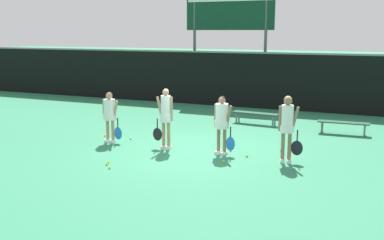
{
  "coord_description": "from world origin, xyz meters",
  "views": [
    {
      "loc": [
        4.98,
        -11.77,
        3.48
      ],
      "look_at": [
        0.02,
        -0.04,
        0.94
      ],
      "focal_mm": 42.0,
      "sensor_mm": 36.0,
      "label": 1
    }
  ],
  "objects_px": {
    "bench_courtside": "(343,124)",
    "player_2": "(222,120)",
    "bench_far": "(255,114)",
    "player_0": "(110,113)",
    "tennis_ball_7": "(109,168)",
    "tennis_ball_6": "(107,164)",
    "tennis_ball_8": "(302,149)",
    "tennis_ball_2": "(131,139)",
    "player_1": "(166,114)",
    "tennis_ball_1": "(231,150)",
    "tennis_ball_0": "(108,162)",
    "tennis_ball_3": "(281,150)",
    "tennis_ball_4": "(224,162)",
    "tennis_ball_5": "(105,136)",
    "tennis_ball_9": "(247,156)",
    "scoreboard": "(229,19)",
    "player_3": "(287,123)"
  },
  "relations": [
    {
      "from": "player_3",
      "to": "tennis_ball_7",
      "type": "xyz_separation_m",
      "value": [
        -4.05,
        -2.36,
        -1.04
      ]
    },
    {
      "from": "tennis_ball_6",
      "to": "player_2",
      "type": "bearing_deg",
      "value": 42.04
    },
    {
      "from": "bench_courtside",
      "to": "tennis_ball_5",
      "type": "distance_m",
      "value": 8.1
    },
    {
      "from": "player_2",
      "to": "tennis_ball_2",
      "type": "distance_m",
      "value": 3.48
    },
    {
      "from": "tennis_ball_0",
      "to": "tennis_ball_2",
      "type": "relative_size",
      "value": 1.07
    },
    {
      "from": "tennis_ball_7",
      "to": "tennis_ball_8",
      "type": "bearing_deg",
      "value": 41.5
    },
    {
      "from": "tennis_ball_0",
      "to": "tennis_ball_3",
      "type": "distance_m",
      "value": 5.02
    },
    {
      "from": "player_0",
      "to": "player_3",
      "type": "height_order",
      "value": "player_3"
    },
    {
      "from": "bench_far",
      "to": "player_0",
      "type": "xyz_separation_m",
      "value": [
        -3.48,
        -4.58,
        0.57
      ]
    },
    {
      "from": "tennis_ball_6",
      "to": "tennis_ball_5",
      "type": "bearing_deg",
      "value": 124.56
    },
    {
      "from": "player_0",
      "to": "tennis_ball_8",
      "type": "relative_size",
      "value": 23.82
    },
    {
      "from": "tennis_ball_8",
      "to": "player_2",
      "type": "bearing_deg",
      "value": -147.32
    },
    {
      "from": "bench_far",
      "to": "tennis_ball_8",
      "type": "height_order",
      "value": "bench_far"
    },
    {
      "from": "bench_far",
      "to": "bench_courtside",
      "type": "bearing_deg",
      "value": -4.04
    },
    {
      "from": "tennis_ball_0",
      "to": "tennis_ball_9",
      "type": "xyz_separation_m",
      "value": [
        3.25,
        2.05,
        0.0
      ]
    },
    {
      "from": "player_0",
      "to": "tennis_ball_6",
      "type": "distance_m",
      "value": 2.68
    },
    {
      "from": "scoreboard",
      "to": "tennis_ball_2",
      "type": "bearing_deg",
      "value": -93.01
    },
    {
      "from": "player_2",
      "to": "tennis_ball_2",
      "type": "relative_size",
      "value": 25.26
    },
    {
      "from": "player_0",
      "to": "player_2",
      "type": "bearing_deg",
      "value": 0.63
    },
    {
      "from": "player_0",
      "to": "tennis_ball_3",
      "type": "distance_m",
      "value": 5.39
    },
    {
      "from": "tennis_ball_2",
      "to": "tennis_ball_6",
      "type": "xyz_separation_m",
      "value": [
        0.87,
        -2.7,
        -0.0
      ]
    },
    {
      "from": "tennis_ball_4",
      "to": "tennis_ball_6",
      "type": "distance_m",
      "value": 3.1
    },
    {
      "from": "bench_far",
      "to": "tennis_ball_3",
      "type": "distance_m",
      "value": 3.97
    },
    {
      "from": "tennis_ball_0",
      "to": "tennis_ball_3",
      "type": "relative_size",
      "value": 1.06
    },
    {
      "from": "tennis_ball_0",
      "to": "tennis_ball_1",
      "type": "xyz_separation_m",
      "value": [
        2.65,
        2.43,
        -0.0
      ]
    },
    {
      "from": "bench_far",
      "to": "tennis_ball_4",
      "type": "height_order",
      "value": "bench_far"
    },
    {
      "from": "tennis_ball_8",
      "to": "bench_courtside",
      "type": "bearing_deg",
      "value": 71.2
    },
    {
      "from": "player_1",
      "to": "tennis_ball_8",
      "type": "height_order",
      "value": "player_1"
    },
    {
      "from": "tennis_ball_0",
      "to": "bench_courtside",
      "type": "bearing_deg",
      "value": 48.01
    },
    {
      "from": "player_2",
      "to": "tennis_ball_8",
      "type": "bearing_deg",
      "value": 43.91
    },
    {
      "from": "player_0",
      "to": "tennis_ball_3",
      "type": "height_order",
      "value": "player_0"
    },
    {
      "from": "tennis_ball_1",
      "to": "tennis_ball_7",
      "type": "bearing_deg",
      "value": -129.6
    },
    {
      "from": "player_0",
      "to": "tennis_ball_1",
      "type": "distance_m",
      "value": 3.99
    },
    {
      "from": "bench_far",
      "to": "player_2",
      "type": "xyz_separation_m",
      "value": [
        0.23,
        -4.56,
        0.63
      ]
    },
    {
      "from": "tennis_ball_3",
      "to": "tennis_ball_6",
      "type": "bearing_deg",
      "value": -140.85
    },
    {
      "from": "player_0",
      "to": "tennis_ball_8",
      "type": "xyz_separation_m",
      "value": [
        5.77,
        1.33,
        -0.91
      ]
    },
    {
      "from": "player_1",
      "to": "tennis_ball_0",
      "type": "distance_m",
      "value": 2.34
    },
    {
      "from": "player_2",
      "to": "tennis_ball_3",
      "type": "bearing_deg",
      "value": 45.15
    },
    {
      "from": "tennis_ball_0",
      "to": "tennis_ball_4",
      "type": "relative_size",
      "value": 1.04
    },
    {
      "from": "tennis_ball_5",
      "to": "bench_far",
      "type": "bearing_deg",
      "value": 44.58
    },
    {
      "from": "player_1",
      "to": "tennis_ball_6",
      "type": "height_order",
      "value": "player_1"
    },
    {
      "from": "bench_courtside",
      "to": "player_2",
      "type": "xyz_separation_m",
      "value": [
        -2.98,
        -4.05,
        0.63
      ]
    },
    {
      "from": "bench_courtside",
      "to": "tennis_ball_0",
      "type": "height_order",
      "value": "bench_courtside"
    },
    {
      "from": "bench_courtside",
      "to": "player_1",
      "type": "height_order",
      "value": "player_1"
    },
    {
      "from": "scoreboard",
      "to": "tennis_ball_8",
      "type": "bearing_deg",
      "value": -57.95
    },
    {
      "from": "tennis_ball_4",
      "to": "tennis_ball_9",
      "type": "xyz_separation_m",
      "value": [
        0.41,
        0.8,
        0.0
      ]
    },
    {
      "from": "tennis_ball_3",
      "to": "player_1",
      "type": "bearing_deg",
      "value": -161.65
    },
    {
      "from": "tennis_ball_6",
      "to": "tennis_ball_8",
      "type": "relative_size",
      "value": 0.98
    },
    {
      "from": "tennis_ball_7",
      "to": "player_2",
      "type": "bearing_deg",
      "value": 48.04
    },
    {
      "from": "player_2",
      "to": "tennis_ball_5",
      "type": "bearing_deg",
      "value": -175.92
    }
  ]
}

